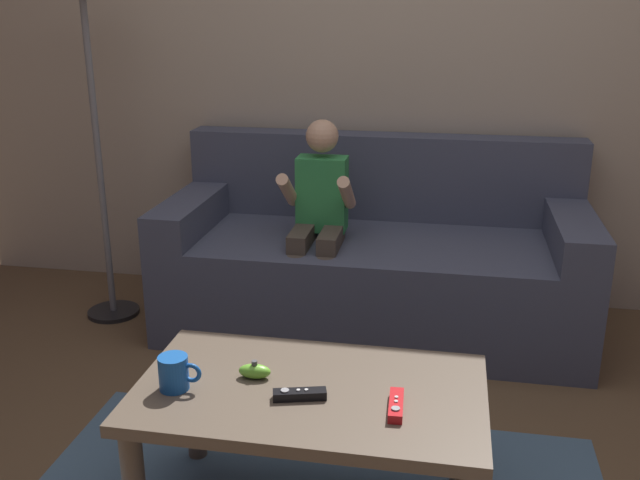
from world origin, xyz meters
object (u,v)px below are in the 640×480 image
object	(u,v)px
nunchuk_lime	(255,371)
game_remote_black_far_corner	(299,394)
coffee_table	(310,409)
couch	(374,263)
game_remote_red_near_edge	(396,405)
person_seated_on_couch	(318,217)
coffee_mug	(175,373)

from	to	relation	value
nunchuk_lime	game_remote_black_far_corner	xyz separation A→B (m)	(0.14, -0.08, -0.01)
coffee_table	couch	bearing A→B (deg)	88.85
game_remote_red_near_edge	game_remote_black_far_corner	world-z (taller)	same
person_seated_on_couch	game_remote_black_far_corner	xyz separation A→B (m)	(0.18, -1.24, -0.11)
couch	coffee_mug	size ratio (longest dim) A/B	15.52
couch	game_remote_black_far_corner	distance (m)	1.42
person_seated_on_couch	coffee_table	world-z (taller)	person_seated_on_couch
person_seated_on_couch	nunchuk_lime	bearing A→B (deg)	-88.13
nunchuk_lime	game_remote_black_far_corner	distance (m)	0.17
couch	coffee_mug	distance (m)	1.48
person_seated_on_couch	game_remote_red_near_edge	size ratio (longest dim) A/B	6.69
person_seated_on_couch	coffee_table	distance (m)	1.21
coffee_mug	coffee_table	bearing A→B (deg)	11.59
couch	coffee_mug	xyz separation A→B (m)	(-0.38, -1.42, 0.18)
coffee_table	game_remote_black_far_corner	size ratio (longest dim) A/B	6.51
nunchuk_lime	game_remote_black_far_corner	size ratio (longest dim) A/B	0.63
couch	nunchuk_lime	size ratio (longest dim) A/B	19.96
coffee_table	game_remote_red_near_edge	world-z (taller)	game_remote_red_near_edge
coffee_table	nunchuk_lime	size ratio (longest dim) A/B	10.25
coffee_table	game_remote_black_far_corner	xyz separation A→B (m)	(-0.02, -0.06, 0.08)
game_remote_red_near_edge	coffee_mug	world-z (taller)	coffee_mug
person_seated_on_couch	nunchuk_lime	size ratio (longest dim) A/B	10.32
couch	game_remote_black_far_corner	bearing A→B (deg)	-91.71
coffee_mug	person_seated_on_couch	bearing A→B (deg)	82.90
couch	coffee_mug	bearing A→B (deg)	-104.95
game_remote_red_near_edge	game_remote_black_far_corner	xyz separation A→B (m)	(-0.25, 0.01, 0.00)
person_seated_on_couch	coffee_mug	world-z (taller)	person_seated_on_couch
game_remote_red_near_edge	person_seated_on_couch	bearing A→B (deg)	109.21
coffee_table	game_remote_black_far_corner	distance (m)	0.10
game_remote_red_near_edge	coffee_mug	xyz separation A→B (m)	(-0.59, -0.00, 0.04)
person_seated_on_couch	game_remote_black_far_corner	bearing A→B (deg)	-81.65
coffee_mug	couch	bearing A→B (deg)	75.05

